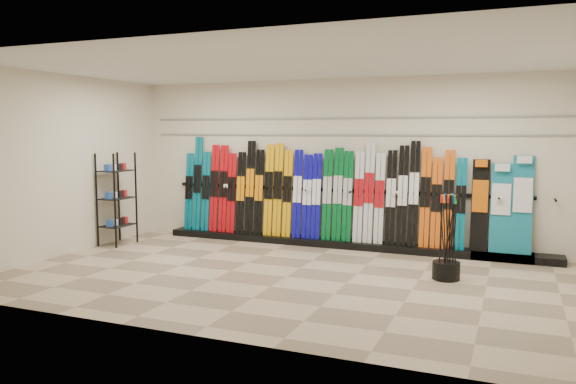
% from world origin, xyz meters
% --- Properties ---
extents(floor, '(8.00, 8.00, 0.00)m').
position_xyz_m(floor, '(0.00, 0.00, 0.00)').
color(floor, '#87755D').
rests_on(floor, ground).
extents(back_wall, '(8.00, 0.00, 8.00)m').
position_xyz_m(back_wall, '(0.00, 2.50, 1.50)').
color(back_wall, beige).
rests_on(back_wall, floor).
extents(left_wall, '(0.00, 5.00, 5.00)m').
position_xyz_m(left_wall, '(-4.00, 0.00, 1.50)').
color(left_wall, beige).
rests_on(left_wall, floor).
extents(ceiling, '(8.00, 8.00, 0.00)m').
position_xyz_m(ceiling, '(0.00, 0.00, 3.00)').
color(ceiling, silver).
rests_on(ceiling, back_wall).
extents(ski_rack_base, '(8.00, 0.40, 0.12)m').
position_xyz_m(ski_rack_base, '(0.22, 2.28, 0.06)').
color(ski_rack_base, black).
rests_on(ski_rack_base, floor).
extents(skis, '(5.37, 0.21, 1.84)m').
position_xyz_m(skis, '(-0.45, 2.32, 0.94)').
color(skis, '#03627C').
rests_on(skis, ski_rack_base).
extents(snowboards, '(0.93, 0.24, 1.56)m').
position_xyz_m(snowboards, '(2.79, 2.35, 0.87)').
color(snowboards, black).
rests_on(snowboards, ski_rack_base).
extents(accessory_rack, '(0.40, 0.60, 1.68)m').
position_xyz_m(accessory_rack, '(-3.75, 0.99, 0.84)').
color(accessory_rack, black).
rests_on(accessory_rack, floor).
extents(pole_bin, '(0.38, 0.38, 0.25)m').
position_xyz_m(pole_bin, '(2.12, 0.72, 0.12)').
color(pole_bin, black).
rests_on(pole_bin, floor).
extents(ski_poles, '(0.29, 0.29, 1.18)m').
position_xyz_m(ski_poles, '(2.14, 0.71, 0.61)').
color(ski_poles, black).
rests_on(ski_poles, pole_bin).
extents(slatwall_rail_0, '(7.60, 0.02, 0.03)m').
position_xyz_m(slatwall_rail_0, '(0.00, 2.48, 2.00)').
color(slatwall_rail_0, gray).
rests_on(slatwall_rail_0, back_wall).
extents(slatwall_rail_1, '(7.60, 0.02, 0.03)m').
position_xyz_m(slatwall_rail_1, '(0.00, 2.48, 2.30)').
color(slatwall_rail_1, gray).
rests_on(slatwall_rail_1, back_wall).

